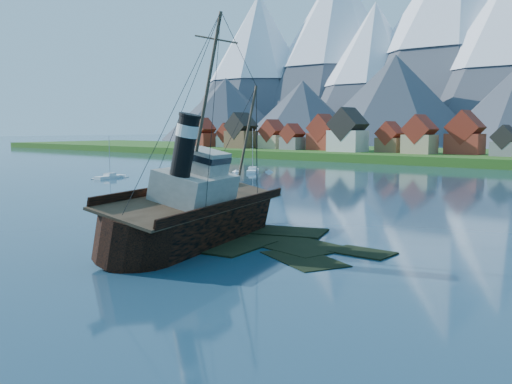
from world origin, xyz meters
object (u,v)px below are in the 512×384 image
Objects in this scene: sailboat_b at (177,179)px; sailboat_c at (253,171)px; tugboat_wreck at (203,211)px; sailboat_a at (110,177)px.

sailboat_b is 28.99m from sailboat_c.
tugboat_wreck is 95.50m from sailboat_c.
tugboat_wreck is at bearing -39.38° from sailboat_a.
sailboat_b is at bearing 15.01° from sailboat_a.
sailboat_c is (-0.87, 28.98, 0.05)m from sailboat_b.
sailboat_a is (-72.18, 39.96, -2.97)m from tugboat_wreck.
tugboat_wreck reaches higher than sailboat_b.
sailboat_a is 0.85× the size of sailboat_c.
sailboat_b is 0.79× the size of sailboat_c.
tugboat_wreck reaches higher than sailboat_a.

